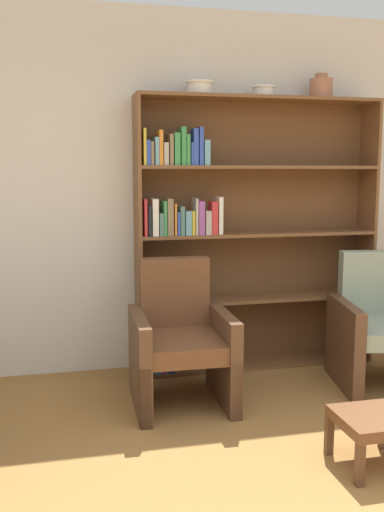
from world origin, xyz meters
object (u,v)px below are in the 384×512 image
at_px(bowl_brass, 264,91).
at_px(armchair_leather, 180,342).
at_px(bowl_copper, 200,87).
at_px(footstool, 373,424).
at_px(armchair_cushioned, 380,329).
at_px(vase_tall, 321,88).
at_px(bookshelf, 235,235).

relative_size(bowl_brass, armchair_leather, 0.18).
height_order(bowl_copper, footstool, bowl_copper).
xyz_separation_m(bowl_brass, armchair_leather, (-0.77, -0.58, -1.73)).
bearing_deg(bowl_copper, armchair_leather, -115.03).
relative_size(bowl_copper, armchair_cushioned, 0.22).
xyz_separation_m(armchair_leather, footstool, (0.81, -1.07, -0.18)).
distance_m(bowl_copper, armchair_cushioned, 2.20).
bearing_deg(armchair_cushioned, vase_tall, -55.90).
relative_size(bookshelf, bowl_brass, 12.07).
height_order(bookshelf, bowl_copper, bowl_copper).
bearing_deg(armchair_leather, armchair_cushioned, -178.83).
height_order(bookshelf, armchair_leather, bookshelf).
distance_m(bowl_copper, bowl_brass, 0.50).
bearing_deg(footstool, bowl_copper, 108.06).
xyz_separation_m(vase_tall, footstool, (-0.42, -1.65, -1.95)).
distance_m(vase_tall, footstool, 2.59).
distance_m(bowl_brass, armchair_leather, 1.98).
bearing_deg(bowl_brass, bookshelf, 174.42).
distance_m(bowl_brass, vase_tall, 0.47).
height_order(vase_tall, armchair_leather, vase_tall).
distance_m(armchair_cushioned, footstool, 1.28).
distance_m(armchair_leather, footstool, 1.36).
bearing_deg(armchair_cushioned, bookshelf, -22.39).
xyz_separation_m(bookshelf, armchair_leather, (-0.56, -0.60, -0.64)).
distance_m(vase_tall, armchair_cushioned, 1.88).
bearing_deg(vase_tall, bowl_brass, -180.00).
relative_size(vase_tall, armchair_leather, 0.20).
height_order(bowl_brass, footstool, bowl_brass).
bearing_deg(armchair_leather, bowl_brass, -141.80).
height_order(armchair_leather, footstool, armchair_leather).
bearing_deg(vase_tall, bookshelf, 178.26).
bearing_deg(armchair_cushioned, footstool, 68.29).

